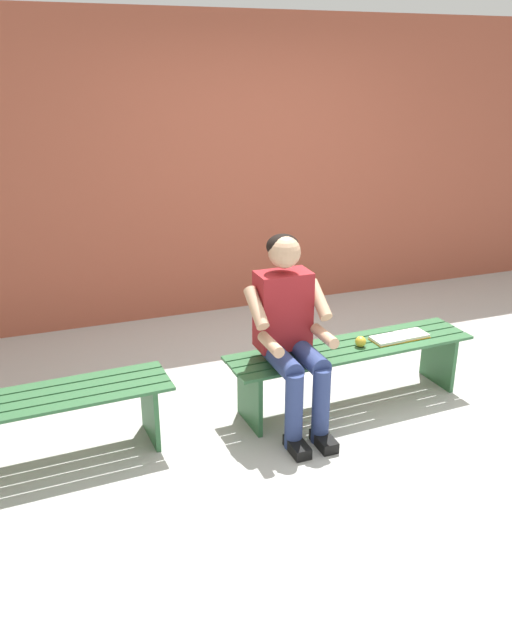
# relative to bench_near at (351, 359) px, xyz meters

# --- Properties ---
(ground_plane) EXTENTS (10.00, 7.00, 0.04)m
(ground_plane) POSITION_rel_bench_near_xyz_m (1.07, 1.00, -0.35)
(ground_plane) COLOR #B2B2AD
(brick_wall) EXTENTS (9.50, 0.24, 2.62)m
(brick_wall) POSITION_rel_bench_near_xyz_m (0.50, -2.17, 0.98)
(brick_wall) COLOR #9E4C38
(brick_wall) RESTS_ON ground
(bench_near) EXTENTS (1.75, 0.47, 0.43)m
(bench_near) POSITION_rel_bench_near_xyz_m (0.00, 0.00, 0.00)
(bench_near) COLOR #2D6038
(bench_near) RESTS_ON ground
(bench_far) EXTENTS (1.76, 0.47, 0.43)m
(bench_far) POSITION_rel_bench_near_xyz_m (2.13, -0.00, 0.00)
(bench_far) COLOR #2D6038
(bench_far) RESTS_ON ground
(person_seated) EXTENTS (0.50, 0.69, 1.23)m
(person_seated) POSITION_rel_bench_near_xyz_m (0.50, 0.10, 0.34)
(person_seated) COLOR maroon
(person_seated) RESTS_ON ground
(apple) EXTENTS (0.07, 0.07, 0.07)m
(apple) POSITION_rel_bench_near_xyz_m (-0.05, 0.03, 0.14)
(apple) COLOR gold
(apple) RESTS_ON bench_near
(book_open) EXTENTS (0.42, 0.18, 0.02)m
(book_open) POSITION_rel_bench_near_xyz_m (-0.37, 0.01, 0.11)
(book_open) COLOR white
(book_open) RESTS_ON bench_near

